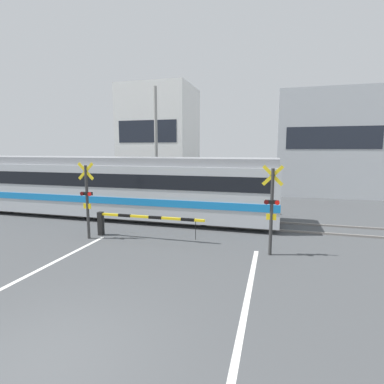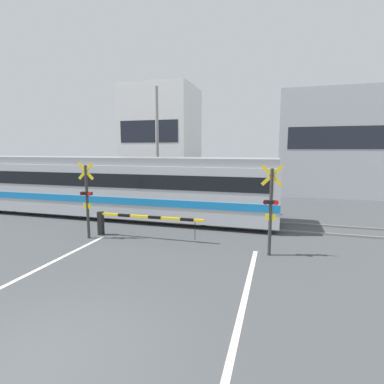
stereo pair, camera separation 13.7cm
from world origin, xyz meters
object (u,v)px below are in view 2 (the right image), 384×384
object	(u,v)px
pedestrian	(228,186)
crossing_signal_left	(87,197)
crossing_barrier_far	(245,200)
commuter_train	(106,184)
crossing_barrier_near	(129,220)
crossing_signal_right	(271,206)

from	to	relation	value
pedestrian	crossing_signal_left	bearing A→B (deg)	-110.65
crossing_barrier_far	crossing_signal_left	bearing A→B (deg)	-130.19
crossing_barrier_far	crossing_signal_left	xyz separation A→B (m)	(-5.40, -6.39, 0.94)
crossing_signal_left	commuter_train	bearing A→B (deg)	111.84
crossing_barrier_near	crossing_barrier_far	distance (m)	7.03
crossing_signal_right	pedestrian	bearing A→B (deg)	106.52
crossing_signal_right	commuter_train	bearing A→B (deg)	155.68
commuter_train	crossing_signal_left	bearing A→B (deg)	-68.16
commuter_train	crossing_signal_right	distance (m)	9.25
crossing_barrier_far	crossing_signal_left	distance (m)	8.42
crossing_barrier_near	crossing_signal_right	world-z (taller)	crossing_signal_right
commuter_train	crossing_signal_left	size ratio (longest dim) A/B	5.87
crossing_signal_right	pedestrian	xyz separation A→B (m)	(-3.04, 10.25, -0.68)
crossing_signal_left	crossing_barrier_near	bearing A→B (deg)	19.99
crossing_barrier_near	crossing_signal_right	bearing A→B (deg)	-5.78
crossing_barrier_near	pedestrian	world-z (taller)	pedestrian
pedestrian	crossing_signal_right	bearing A→B (deg)	-73.48
crossing_barrier_far	crossing_signal_left	world-z (taller)	crossing_signal_left
commuter_train	crossing_barrier_near	xyz separation A→B (m)	(3.03, -3.26, -0.94)
crossing_barrier_near	commuter_train	bearing A→B (deg)	132.87
commuter_train	crossing_barrier_near	distance (m)	4.55
crossing_barrier_far	crossing_signal_right	distance (m)	6.63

